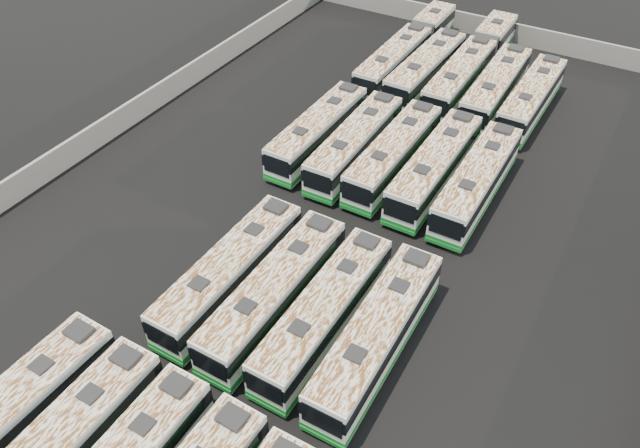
{
  "coord_description": "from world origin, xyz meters",
  "views": [
    {
      "loc": [
        16.17,
        -29.5,
        30.05
      ],
      "look_at": [
        -0.15,
        -1.64,
        1.6
      ],
      "focal_mm": 35.0,
      "sensor_mm": 36.0,
      "label": 1
    }
  ],
  "objects_px": {
    "bus_back_far_left": "(407,49)",
    "bus_back_right": "(495,88)",
    "bus_midback_center": "(394,154)",
    "bus_midfront_center": "(275,293)",
    "bus_midback_far_left": "(318,131)",
    "bus_midfront_far_right": "(377,336)",
    "bus_midback_far_right": "(477,182)",
    "bus_back_left": "(425,70)",
    "bus_back_center": "(472,64)",
    "bus_midfront_left": "(230,273)",
    "bus_midfront_right": "(324,313)",
    "bus_midback_left": "(355,144)",
    "bus_midback_right": "(435,167)",
    "bus_back_far_right": "(531,98)",
    "bus_front_far_left": "(5,423)"
  },
  "relations": [
    {
      "from": "bus_midback_right",
      "to": "bus_back_right",
      "type": "distance_m",
      "value": 14.08
    },
    {
      "from": "bus_midfront_center",
      "to": "bus_back_left",
      "type": "distance_m",
      "value": 31.32
    },
    {
      "from": "bus_midfront_right",
      "to": "bus_midback_far_right",
      "type": "distance_m",
      "value": 17.08
    },
    {
      "from": "bus_midfront_center",
      "to": "bus_midfront_left",
      "type": "bearing_deg",
      "value": 179.74
    },
    {
      "from": "bus_midfront_left",
      "to": "bus_midback_center",
      "type": "height_order",
      "value": "bus_midfront_left"
    },
    {
      "from": "bus_midback_left",
      "to": "bus_midback_right",
      "type": "distance_m",
      "value": 6.77
    },
    {
      "from": "bus_midfront_center",
      "to": "bus_midback_far_left",
      "type": "relative_size",
      "value": 1.03
    },
    {
      "from": "bus_midfront_right",
      "to": "bus_back_far_left",
      "type": "height_order",
      "value": "bus_midfront_right"
    },
    {
      "from": "bus_midfront_left",
      "to": "bus_midfront_far_right",
      "type": "xyz_separation_m",
      "value": [
        10.21,
        0.18,
        0.02
      ]
    },
    {
      "from": "bus_midfront_center",
      "to": "bus_midback_far_right",
      "type": "bearing_deg",
      "value": 68.32
    },
    {
      "from": "bus_midback_far_left",
      "to": "bus_back_left",
      "type": "bearing_deg",
      "value": 76.54
    },
    {
      "from": "bus_back_right",
      "to": "bus_midfront_right",
      "type": "bearing_deg",
      "value": -91.11
    },
    {
      "from": "bus_midback_left",
      "to": "bus_midback_right",
      "type": "bearing_deg",
      "value": 0.69
    },
    {
      "from": "bus_midfront_center",
      "to": "bus_midback_far_left",
      "type": "height_order",
      "value": "bus_midfront_center"
    },
    {
      "from": "bus_midfront_right",
      "to": "bus_midback_far_left",
      "type": "bearing_deg",
      "value": 121.83
    },
    {
      "from": "bus_midfront_center",
      "to": "bus_midback_far_left",
      "type": "distance_m",
      "value": 18.21
    },
    {
      "from": "bus_back_center",
      "to": "bus_midfront_left",
      "type": "bearing_deg",
      "value": -96.17
    },
    {
      "from": "bus_front_far_left",
      "to": "bus_midback_left",
      "type": "height_order",
      "value": "bus_front_far_left"
    },
    {
      "from": "bus_midback_far_right",
      "to": "bus_back_far_right",
      "type": "relative_size",
      "value": 1.02
    },
    {
      "from": "bus_midback_left",
      "to": "bus_back_center",
      "type": "height_order",
      "value": "bus_back_center"
    },
    {
      "from": "bus_midfront_left",
      "to": "bus_back_right",
      "type": "distance_m",
      "value": 31.78
    },
    {
      "from": "bus_midfront_right",
      "to": "bus_back_center",
      "type": "bearing_deg",
      "value": 95.92
    },
    {
      "from": "bus_midback_left",
      "to": "bus_back_far_right",
      "type": "distance_m",
      "value": 17.53
    },
    {
      "from": "bus_back_far_left",
      "to": "bus_back_right",
      "type": "height_order",
      "value": "bus_back_right"
    },
    {
      "from": "bus_midback_right",
      "to": "bus_back_far_right",
      "type": "relative_size",
      "value": 1.03
    },
    {
      "from": "bus_midback_far_left",
      "to": "bus_midback_left",
      "type": "height_order",
      "value": "bus_midback_left"
    },
    {
      "from": "bus_front_far_left",
      "to": "bus_back_right",
      "type": "height_order",
      "value": "bus_back_right"
    },
    {
      "from": "bus_back_left",
      "to": "bus_back_right",
      "type": "relative_size",
      "value": 1.0
    },
    {
      "from": "bus_midfront_right",
      "to": "bus_back_right",
      "type": "bearing_deg",
      "value": 90.03
    },
    {
      "from": "bus_midfront_center",
      "to": "bus_back_left",
      "type": "height_order",
      "value": "bus_back_left"
    },
    {
      "from": "bus_midback_right",
      "to": "bus_back_left",
      "type": "height_order",
      "value": "bus_back_left"
    },
    {
      "from": "bus_back_far_left",
      "to": "bus_midback_center",
      "type": "bearing_deg",
      "value": -69.05
    },
    {
      "from": "bus_midfront_far_right",
      "to": "bus_midback_far_right",
      "type": "height_order",
      "value": "bus_midfront_far_right"
    },
    {
      "from": "bus_back_right",
      "to": "bus_midback_center",
      "type": "bearing_deg",
      "value": -105.07
    },
    {
      "from": "bus_midback_center",
      "to": "bus_back_center",
      "type": "distance_m",
      "value": 17.61
    },
    {
      "from": "bus_midback_center",
      "to": "bus_midfront_left",
      "type": "bearing_deg",
      "value": -100.86
    },
    {
      "from": "bus_midfront_far_right",
      "to": "bus_midback_far_right",
      "type": "relative_size",
      "value": 1.01
    },
    {
      "from": "bus_back_far_right",
      "to": "bus_back_center",
      "type": "bearing_deg",
      "value": 153.18
    },
    {
      "from": "bus_midback_left",
      "to": "bus_midfront_center",
      "type": "bearing_deg",
      "value": -79.82
    },
    {
      "from": "bus_front_far_left",
      "to": "bus_back_far_left",
      "type": "distance_m",
      "value": 48.58
    },
    {
      "from": "bus_back_far_left",
      "to": "bus_midback_far_right",
      "type": "bearing_deg",
      "value": -52.35
    },
    {
      "from": "bus_midfront_center",
      "to": "bus_back_left",
      "type": "bearing_deg",
      "value": 96.48
    },
    {
      "from": "bus_midfront_left",
      "to": "bus_midfront_center",
      "type": "distance_m",
      "value": 3.39
    },
    {
      "from": "bus_midfront_right",
      "to": "bus_back_right",
      "type": "height_order",
      "value": "bus_back_right"
    },
    {
      "from": "bus_midback_far_left",
      "to": "bus_back_right",
      "type": "relative_size",
      "value": 0.96
    },
    {
      "from": "bus_midback_far_left",
      "to": "bus_midback_left",
      "type": "relative_size",
      "value": 0.99
    },
    {
      "from": "bus_midfront_far_right",
      "to": "bus_back_left",
      "type": "xyz_separation_m",
      "value": [
        -10.24,
        30.93,
        0.01
      ]
    },
    {
      "from": "bus_midfront_right",
      "to": "bus_midback_far_left",
      "type": "distance_m",
      "value": 19.6
    },
    {
      "from": "bus_back_far_left",
      "to": "bus_midback_far_left",
      "type": "bearing_deg",
      "value": -90.51
    },
    {
      "from": "bus_front_far_left",
      "to": "bus_back_far_right",
      "type": "bearing_deg",
      "value": 74.62
    }
  ]
}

